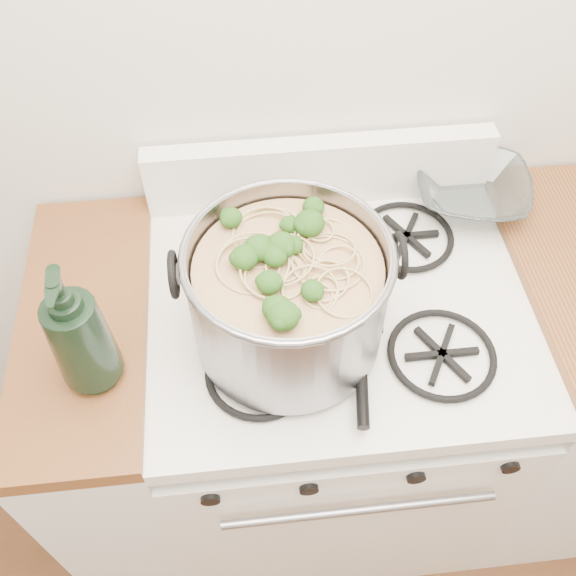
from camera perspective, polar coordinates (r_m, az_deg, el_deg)
The scene contains 6 objects.
gas_range at distance 1.68m, azimuth 3.56°, elevation -10.81°, with size 0.76×0.66×0.92m.
counter_left at distance 1.68m, azimuth -14.05°, elevation -11.68°, with size 0.25×0.65×0.92m.
stock_pot at distance 1.12m, azimuth 0.00°, elevation -0.76°, with size 0.39×0.36×0.24m.
spatula at distance 1.24m, azimuth 6.31°, elevation -1.60°, with size 0.29×0.31×0.02m, color black, non-canonical shape.
glass_bowl at distance 1.49m, azimuth 15.89°, elevation 7.97°, with size 0.10×0.10×0.02m, color white.
bottle at distance 1.11m, azimuth -18.27°, elevation -3.59°, with size 0.11×0.11×0.28m, color black.
Camera 1 is at (-0.18, 0.51, 1.93)m, focal length 40.00 mm.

